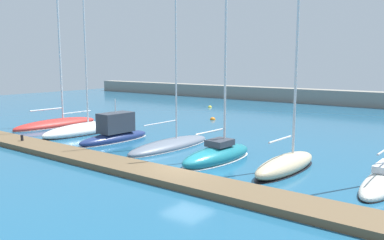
# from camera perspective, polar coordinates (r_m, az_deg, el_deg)

# --- Properties ---
(ground_plane) EXTENTS (120.00, 120.00, 0.00)m
(ground_plane) POSITION_cam_1_polar(r_m,az_deg,el_deg) (22.58, -0.69, -7.49)
(ground_plane) COLOR #1E567A
(dock_pier) EXTENTS (46.41, 2.36, 0.36)m
(dock_pier) POSITION_cam_1_polar(r_m,az_deg,el_deg) (21.11, -3.90, -8.14)
(dock_pier) COLOR brown
(dock_pier) RESTS_ON ground_plane
(breakwater_seawall) EXTENTS (108.00, 2.51, 2.15)m
(breakwater_seawall) POSITION_cam_1_polar(r_m,az_deg,el_deg) (59.97, 24.13, 2.80)
(breakwater_seawall) COLOR gray
(breakwater_seawall) RESTS_ON ground_plane
(sailboat_red_nearest) EXTENTS (2.64, 8.90, 14.90)m
(sailboat_red_nearest) POSITION_cam_1_polar(r_m,az_deg,el_deg) (40.45, -19.18, -0.44)
(sailboat_red_nearest) COLOR #B72D28
(sailboat_red_nearest) RESTS_ON ground_plane
(sailboat_white_second) EXTENTS (2.65, 8.42, 17.90)m
(sailboat_white_second) POSITION_cam_1_polar(r_m,az_deg,el_deg) (35.68, -15.34, -1.31)
(sailboat_white_second) COLOR white
(sailboat_white_second) RESTS_ON ground_plane
(motorboat_navy_third) EXTENTS (2.13, 6.63, 3.53)m
(motorboat_navy_third) POSITION_cam_1_polar(r_m,az_deg,el_deg) (31.49, -11.12, -1.74)
(motorboat_navy_third) COLOR navy
(motorboat_navy_third) RESTS_ON ground_plane
(sailboat_slate_fourth) EXTENTS (2.46, 8.23, 16.99)m
(sailboat_slate_fourth) POSITION_cam_1_polar(r_m,az_deg,el_deg) (28.67, -3.21, -3.57)
(sailboat_slate_fourth) COLOR slate
(sailboat_slate_fourth) RESTS_ON ground_plane
(sailboat_teal_fifth) EXTENTS (2.47, 6.50, 13.38)m
(sailboat_teal_fifth) POSITION_cam_1_polar(r_m,az_deg,el_deg) (24.86, 3.72, -4.97)
(sailboat_teal_fifth) COLOR #19707F
(sailboat_teal_fifth) RESTS_ON ground_plane
(sailboat_sand_sixth) EXTENTS (2.03, 6.37, 11.05)m
(sailboat_sand_sixth) POSITION_cam_1_polar(r_m,az_deg,el_deg) (23.15, 13.52, -6.25)
(sailboat_sand_sixth) COLOR beige
(sailboat_sand_sixth) RESTS_ON ground_plane
(mooring_buoy_orange) EXTENTS (0.60, 0.60, 0.60)m
(mooring_buoy_orange) POSITION_cam_1_polar(r_m,az_deg,el_deg) (42.43, 3.04, 0.03)
(mooring_buoy_orange) COLOR orange
(mooring_buoy_orange) RESTS_ON ground_plane
(mooring_buoy_yellow) EXTENTS (0.51, 0.51, 0.51)m
(mooring_buoy_yellow) POSITION_cam_1_polar(r_m,az_deg,el_deg) (54.11, 2.63, 1.85)
(mooring_buoy_yellow) COLOR yellow
(mooring_buoy_yellow) RESTS_ON ground_plane
(dock_bollard) EXTENTS (0.20, 0.20, 0.44)m
(dock_bollard) POSITION_cam_1_polar(r_m,az_deg,el_deg) (31.94, -23.57, -2.40)
(dock_bollard) COLOR black
(dock_bollard) RESTS_ON dock_pier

